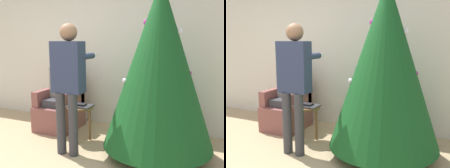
% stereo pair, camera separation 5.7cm
% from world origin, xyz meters
% --- Properties ---
extents(wall_back, '(8.00, 0.06, 2.70)m').
position_xyz_m(wall_back, '(0.00, 2.23, 1.35)').
color(wall_back, silver).
rests_on(wall_back, ground_plane).
extents(christmas_tree, '(1.40, 1.40, 2.22)m').
position_xyz_m(christmas_tree, '(1.18, 1.27, 1.18)').
color(christmas_tree, brown).
rests_on(christmas_tree, ground_plane).
extents(armchair, '(0.61, 0.71, 0.94)m').
position_xyz_m(armchair, '(-0.57, 1.66, 0.34)').
color(armchair, brown).
rests_on(armchair, ground_plane).
extents(person_seated, '(0.36, 0.46, 1.23)m').
position_xyz_m(person_seated, '(-0.57, 1.64, 0.67)').
color(person_seated, '#38383D').
rests_on(person_seated, ground_plane).
extents(person_standing, '(0.43, 0.57, 1.69)m').
position_xyz_m(person_standing, '(0.10, 0.88, 1.01)').
color(person_standing, '#38383D').
rests_on(person_standing, ground_plane).
extents(side_stool, '(0.38, 0.38, 0.52)m').
position_xyz_m(side_stool, '(0.02, 1.30, 0.43)').
color(side_stool, brown).
rests_on(side_stool, ground_plane).
extents(laptop, '(0.35, 0.25, 0.02)m').
position_xyz_m(laptop, '(0.02, 1.30, 0.53)').
color(laptop, '#38383D').
rests_on(laptop, side_stool).
extents(book, '(0.17, 0.11, 0.02)m').
position_xyz_m(book, '(0.02, 1.30, 0.55)').
color(book, black).
rests_on(book, laptop).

